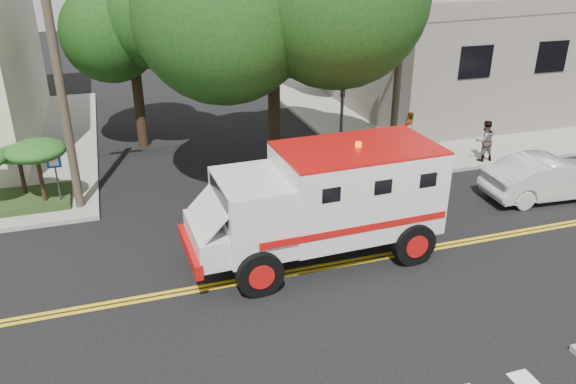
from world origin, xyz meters
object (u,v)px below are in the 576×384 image
object	(u,v)px
armored_truck	(326,198)
pedestrian_a	(409,129)
parked_sedan	(550,177)
pedestrian_b	(484,141)

from	to	relation	value
armored_truck	pedestrian_a	distance (m)	10.03
parked_sedan	pedestrian_b	bearing A→B (deg)	7.07
parked_sedan	armored_truck	bearing A→B (deg)	102.10
pedestrian_b	armored_truck	bearing A→B (deg)	32.22
armored_truck	pedestrian_a	bearing A→B (deg)	45.36
armored_truck	parked_sedan	xyz separation A→B (m)	(9.05, 1.31, -1.08)
pedestrian_b	pedestrian_a	bearing A→B (deg)	-46.58
parked_sedan	pedestrian_b	xyz separation A→B (m)	(-0.20, 3.55, 0.22)
pedestrian_a	pedestrian_b	distance (m)	3.25
pedestrian_a	armored_truck	bearing A→B (deg)	28.24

